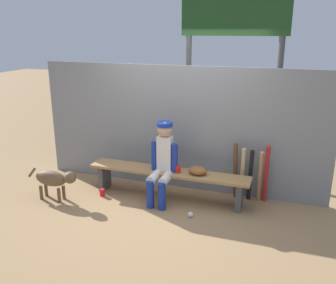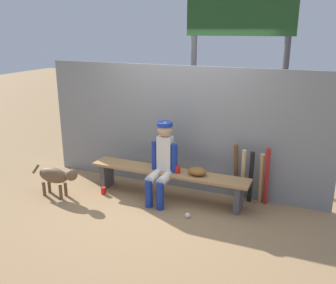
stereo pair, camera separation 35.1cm
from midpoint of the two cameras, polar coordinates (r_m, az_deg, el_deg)
name	(u,v)px [view 2 (the right image)]	position (r m, az deg, el deg)	size (l,w,h in m)	color
ground_plane	(168,198)	(5.70, 1.78, -8.70)	(30.00, 30.00, 0.00)	#9E7A51
chainlink_fence	(180,129)	(5.77, 3.57, 2.05)	(4.64, 0.03, 1.97)	gray
dugout_bench	(168,177)	(5.56, 1.82, -5.43)	(2.47, 0.36, 0.45)	#AD7F4C
player_seated	(162,160)	(5.38, 0.94, -2.84)	(0.41, 0.55, 1.20)	silver
baseball_glove	(197,171)	(5.36, 6.43, -4.57)	(0.28, 0.20, 0.12)	brown
bat_wood_dark	(236,173)	(5.58, 12.35, -4.68)	(0.06, 0.06, 0.90)	brown
bat_wood_natural	(243,176)	(5.55, 13.38, -5.17)	(0.06, 0.06, 0.84)	tan
bat_aluminum_black	(251,177)	(5.54, 14.56, -5.38)	(0.06, 0.06, 0.83)	black
bat_wood_tan	(261,179)	(5.56, 16.04, -5.52)	(0.06, 0.06, 0.81)	tan
bat_aluminum_red	(267,177)	(5.49, 16.90, -5.25)	(0.06, 0.06, 0.94)	#B22323
baseball	(187,215)	(5.15, 5.04, -11.32)	(0.07, 0.07, 0.07)	white
cup_on_ground	(103,191)	(5.87, -8.32, -7.52)	(0.08, 0.08, 0.11)	red
cup_on_bench	(178,169)	(5.42, 3.36, -4.30)	(0.08, 0.08, 0.11)	red
scoreboard	(243,37)	(6.22, 13.21, 15.56)	(2.03, 0.27, 3.41)	#3F3F42
dog	(57,176)	(5.83, -15.32, -5.16)	(0.84, 0.20, 0.49)	brown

